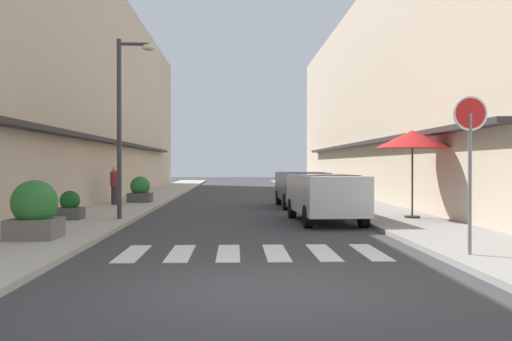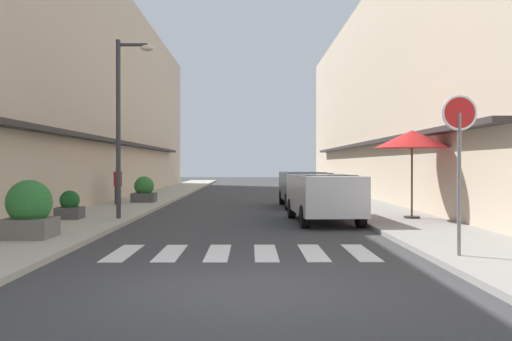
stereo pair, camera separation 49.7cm
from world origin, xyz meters
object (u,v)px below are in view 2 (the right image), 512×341
Objects in this scene: parked_car_near at (324,192)px; planter_corner at (29,210)px; planter_far at (144,190)px; street_lamp at (124,110)px; pedestrian_walking_near at (118,185)px; planter_midblock at (70,206)px; round_street_sign at (459,132)px; cafe_umbrella at (412,139)px; parked_car_mid at (304,185)px.

planter_corner is (-7.22, -4.36, -0.19)m from parked_car_near.
planter_far is at bearing 88.64° from planter_corner.
pedestrian_walking_near is at bearing 105.03° from street_lamp.
planter_midblock is at bearing 179.18° from parked_car_near.
pedestrian_walking_near is at bearing 140.89° from parked_car_near.
planter_corner reaches higher than planter_midblock.
pedestrian_walking_near is at bearing 125.03° from round_street_sign.
round_street_sign is 9.29m from planter_corner.
street_lamp is 3.49× the size of pedestrian_walking_near.
round_street_sign is at bearing -43.08° from street_lamp.
cafe_umbrella reaches higher than parked_car_near.
round_street_sign is (1.55, -6.95, 1.43)m from parked_car_near.
cafe_umbrella is at bearing 80.48° from round_street_sign.
planter_midblock is 6.18m from pedestrian_walking_near.
pedestrian_walking_near reaches higher than parked_car_near.
parked_car_mid is 3.94× the size of planter_far.
street_lamp is 4.83× the size of planter_far.
cafe_umbrella is 10.69m from planter_midblock.
round_street_sign is at bearing -16.41° from planter_corner.
cafe_umbrella is 2.08× the size of planter_corner.
street_lamp reaches higher than pedestrian_walking_near.
street_lamp reaches higher than parked_car_mid.
street_lamp reaches higher than planter_far.
parked_car_mid is 13.39m from round_street_sign.
pedestrian_walking_near is at bearing 89.81° from planter_midblock.
parked_car_mid is at bearing 90.00° from parked_car_near.
round_street_sign is 11.82m from planter_midblock.
planter_corner is 4.51m from planter_midblock.
pedestrian_walking_near is at bearing -116.34° from planter_far.
planter_corner is at bearing -83.42° from planter_midblock.
planter_far is at bearing 96.30° from street_lamp.
round_street_sign is at bearing -156.52° from pedestrian_walking_near.
pedestrian_walking_near reaches higher than planter_midblock.
parked_car_near is 1.68× the size of cafe_umbrella.
planter_far is 1.80m from pedestrian_walking_near.
parked_car_near reaches higher than planter_midblock.
street_lamp is at bearing 2.95° from planter_midblock.
cafe_umbrella is at bearing 0.43° from planter_midblock.
planter_far is at bearing -37.90° from pedestrian_walking_near.
parked_car_near reaches higher than planter_corner.
planter_midblock is at bearing -141.46° from parked_car_mid.
pedestrian_walking_near is (-7.72, 6.28, 0.01)m from parked_car_near.
parked_car_mid is 0.82× the size of street_lamp.
cafe_umbrella reaches higher than parked_car_mid.
parked_car_near is 6.59m from street_lamp.
planter_corner is at bearing -91.36° from planter_far.
parked_car_near and parked_car_mid have the same top height.
parked_car_mid is 6.87m from cafe_umbrella.
planter_far is 0.72× the size of pedestrian_walking_near.
planter_midblock is (-1.65, -0.09, -2.95)m from street_lamp.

